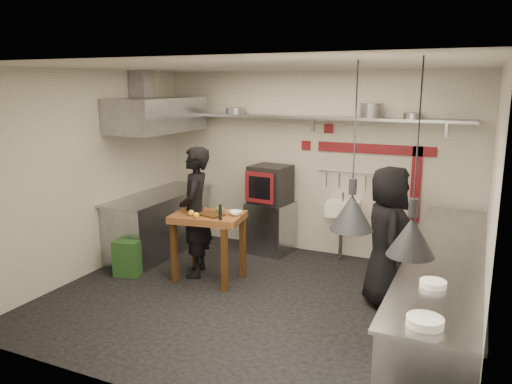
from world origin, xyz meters
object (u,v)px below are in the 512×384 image
at_px(green_bin, 129,257).
at_px(chef_right, 388,237).
at_px(combi_oven, 270,184).
at_px(chef_left, 195,212).
at_px(prep_table, 209,247).
at_px(oven_stand, 270,227).

xyz_separation_m(green_bin, chef_right, (3.41, 0.53, 0.59)).
bearing_deg(combi_oven, chef_right, -23.77).
distance_m(chef_left, chef_right, 2.56).
distance_m(prep_table, chef_left, 0.51).
xyz_separation_m(oven_stand, green_bin, (-1.41, -1.69, -0.15)).
bearing_deg(prep_table, chef_left, 151.54).
bearing_deg(combi_oven, oven_stand, -74.87).
distance_m(green_bin, prep_table, 1.16).
relative_size(prep_table, chef_left, 0.51).
bearing_deg(combi_oven, green_bin, -123.18).
bearing_deg(oven_stand, chef_right, -23.69).
xyz_separation_m(chef_left, chef_right, (2.56, 0.14, -0.05)).
height_order(prep_table, chef_right, chef_right).
distance_m(oven_stand, prep_table, 1.43).
relative_size(combi_oven, chef_left, 0.32).
relative_size(combi_oven, prep_table, 0.63).
height_order(combi_oven, chef_right, chef_right).
height_order(combi_oven, prep_table, combi_oven).
bearing_deg(green_bin, combi_oven, 50.35).
distance_m(green_bin, chef_left, 1.14).
height_order(prep_table, chef_left, chef_left).
relative_size(chef_left, chef_right, 1.06).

